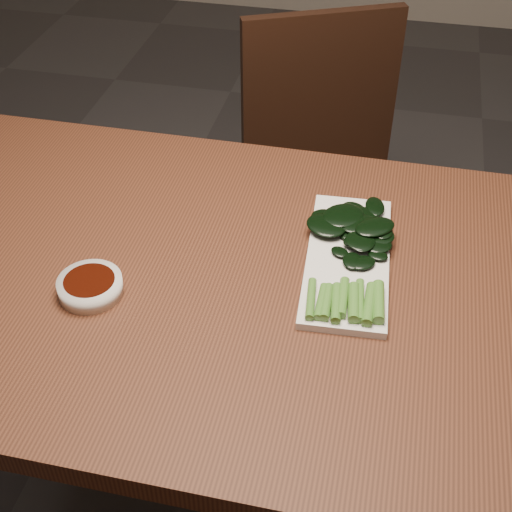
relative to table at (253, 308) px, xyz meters
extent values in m
cube|color=#4D2616|center=(0.00, 0.00, 0.05)|extent=(1.40, 0.80, 0.04)
cylinder|color=#4D2616|center=(-0.64, 0.34, -0.32)|extent=(0.05, 0.05, 0.71)
cube|color=black|center=(0.07, 0.62, -0.25)|extent=(0.53, 0.53, 0.04)
cylinder|color=black|center=(-0.01, 0.39, -0.47)|extent=(0.04, 0.04, 0.41)
cylinder|color=black|center=(0.30, 0.54, -0.47)|extent=(0.04, 0.04, 0.41)
cylinder|color=black|center=(-0.15, 0.70, -0.47)|extent=(0.04, 0.04, 0.41)
cylinder|color=black|center=(0.16, 0.85, -0.47)|extent=(0.04, 0.04, 0.41)
cube|color=black|center=(0.00, 0.78, -0.01)|extent=(0.38, 0.20, 0.44)
cylinder|color=white|center=(-0.24, -0.09, 0.09)|extent=(0.10, 0.10, 0.03)
cylinder|color=#330D04|center=(-0.24, -0.09, 0.10)|extent=(0.08, 0.08, 0.00)
cube|color=white|center=(0.15, 0.07, 0.08)|extent=(0.16, 0.34, 0.01)
cylinder|color=#4C842D|center=(0.10, -0.05, 0.09)|extent=(0.02, 0.09, 0.01)
cylinder|color=#4C842D|center=(0.12, -0.05, 0.09)|extent=(0.01, 0.07, 0.01)
cylinder|color=#4C842D|center=(0.13, -0.05, 0.09)|extent=(0.02, 0.07, 0.02)
cylinder|color=#4C842D|center=(0.14, -0.05, 0.09)|extent=(0.02, 0.08, 0.02)
cylinder|color=#4C842D|center=(0.15, -0.04, 0.09)|extent=(0.02, 0.08, 0.02)
cylinder|color=#4C842D|center=(0.17, -0.05, 0.09)|extent=(0.03, 0.08, 0.02)
cylinder|color=#4C842D|center=(0.18, -0.04, 0.09)|extent=(0.02, 0.09, 0.01)
cylinder|color=#4C842D|center=(0.19, -0.05, 0.09)|extent=(0.02, 0.08, 0.02)
cylinder|color=#4C842D|center=(0.21, -0.04, 0.09)|extent=(0.03, 0.08, 0.02)
ellipsoid|color=black|center=(0.16, 0.18, 0.09)|extent=(0.07, 0.07, 0.01)
ellipsoid|color=black|center=(0.17, 0.10, 0.10)|extent=(0.05, 0.06, 0.01)
ellipsoid|color=black|center=(0.19, 0.12, 0.10)|extent=(0.07, 0.07, 0.01)
ellipsoid|color=black|center=(0.18, 0.11, 0.09)|extent=(0.09, 0.09, 0.01)
ellipsoid|color=black|center=(0.18, 0.21, 0.09)|extent=(0.04, 0.06, 0.01)
ellipsoid|color=black|center=(0.17, 0.14, 0.10)|extent=(0.07, 0.06, 0.01)
ellipsoid|color=black|center=(0.11, 0.14, 0.09)|extent=(0.06, 0.05, 0.01)
ellipsoid|color=black|center=(0.16, 0.10, 0.10)|extent=(0.07, 0.07, 0.01)
ellipsoid|color=black|center=(0.18, 0.12, 0.09)|extent=(0.08, 0.06, 0.01)
ellipsoid|color=black|center=(0.10, 0.15, 0.10)|extent=(0.06, 0.06, 0.01)
ellipsoid|color=black|center=(0.13, 0.16, 0.10)|extent=(0.10, 0.10, 0.01)
ellipsoid|color=black|center=(0.18, 0.13, 0.10)|extent=(0.09, 0.09, 0.01)
ellipsoid|color=black|center=(0.10, 0.13, 0.10)|extent=(0.09, 0.09, 0.01)
ellipsoid|color=black|center=(0.16, 0.14, 0.10)|extent=(0.09, 0.08, 0.01)
ellipsoid|color=black|center=(0.14, 0.19, 0.09)|extent=(0.07, 0.06, 0.01)
ellipsoid|color=black|center=(0.14, 0.12, 0.09)|extent=(0.05, 0.05, 0.01)
ellipsoid|color=black|center=(0.16, 0.10, 0.10)|extent=(0.06, 0.05, 0.01)
ellipsoid|color=black|center=(0.19, 0.14, 0.10)|extent=(0.06, 0.07, 0.01)
ellipsoid|color=black|center=(0.20, 0.08, 0.09)|extent=(0.04, 0.04, 0.01)
ellipsoid|color=black|center=(0.17, 0.05, 0.09)|extent=(0.06, 0.05, 0.01)
ellipsoid|color=black|center=(0.13, 0.07, 0.09)|extent=(0.04, 0.04, 0.01)
ellipsoid|color=black|center=(0.16, 0.05, 0.09)|extent=(0.04, 0.05, 0.01)
camera|label=1|loc=(0.19, -0.84, 0.86)|focal=50.00mm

